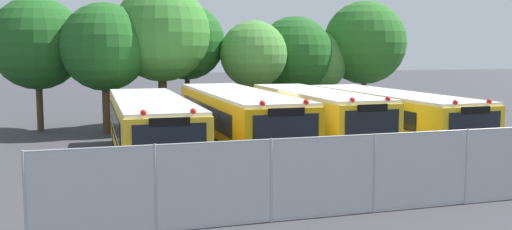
# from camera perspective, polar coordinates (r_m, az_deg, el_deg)

# --- Properties ---
(ground_plane) EXTENTS (160.00, 160.00, 0.00)m
(ground_plane) POSITION_cam_1_polar(r_m,az_deg,el_deg) (23.35, 2.07, -3.83)
(ground_plane) COLOR #38383D
(school_bus_0) EXTENTS (2.81, 11.17, 2.53)m
(school_bus_0) POSITION_cam_1_polar(r_m,az_deg,el_deg) (21.77, -10.40, -1.13)
(school_bus_0) COLOR yellow
(school_bus_0) RESTS_ON ground_plane
(school_bus_1) EXTENTS (2.65, 11.32, 2.70)m
(school_bus_1) POSITION_cam_1_polar(r_m,az_deg,el_deg) (22.42, -1.81, -0.58)
(school_bus_1) COLOR #EAA80C
(school_bus_1) RESTS_ON ground_plane
(school_bus_2) EXTENTS (2.51, 10.06, 2.64)m
(school_bus_2) POSITION_cam_1_polar(r_m,az_deg,el_deg) (23.69, 5.82, -0.31)
(school_bus_2) COLOR yellow
(school_bus_2) RESTS_ON ground_plane
(school_bus_3) EXTENTS (2.73, 11.30, 2.52)m
(school_bus_3) POSITION_cam_1_polar(r_m,az_deg,el_deg) (25.20, 12.93, -0.17)
(school_bus_3) COLOR yellow
(school_bus_3) RESTS_ON ground_plane
(tree_0) EXTENTS (4.71, 4.71, 6.85)m
(tree_0) POSITION_cam_1_polar(r_m,az_deg,el_deg) (31.56, -20.78, 6.82)
(tree_0) COLOR #4C3823
(tree_0) RESTS_ON ground_plane
(tree_1) EXTENTS (4.40, 4.40, 6.51)m
(tree_1) POSITION_cam_1_polar(r_m,az_deg,el_deg) (29.70, -14.81, 6.45)
(tree_1) COLOR #4C3823
(tree_1) RESTS_ON ground_plane
(tree_2) EXTENTS (5.04, 5.04, 7.54)m
(tree_2) POSITION_cam_1_polar(r_m,az_deg,el_deg) (30.66, -9.22, 8.08)
(tree_2) COLOR #4C3823
(tree_2) RESTS_ON ground_plane
(tree_3) EXTENTS (4.20, 4.20, 6.70)m
(tree_3) POSITION_cam_1_polar(r_m,az_deg,el_deg) (32.36, -6.95, 7.07)
(tree_3) COLOR #4C3823
(tree_3) RESTS_ON ground_plane
(tree_4) EXTENTS (3.68, 3.68, 5.77)m
(tree_4) POSITION_cam_1_polar(r_m,az_deg,el_deg) (31.43, -0.39, 6.17)
(tree_4) COLOR #4C3823
(tree_4) RESTS_ON ground_plane
(tree_5) EXTENTS (4.44, 4.44, 6.11)m
(tree_5) POSITION_cam_1_polar(r_m,az_deg,el_deg) (33.75, 3.92, 6.10)
(tree_5) COLOR #4C3823
(tree_5) RESTS_ON ground_plane
(tree_6) EXTENTS (3.55, 3.55, 5.26)m
(tree_6) POSITION_cam_1_polar(r_m,az_deg,el_deg) (34.66, 5.96, 5.39)
(tree_6) COLOR #4C3823
(tree_6) RESTS_ON ground_plane
(tree_7) EXTENTS (5.07, 5.01, 7.09)m
(tree_7) POSITION_cam_1_polar(r_m,az_deg,el_deg) (35.76, 11.01, 7.01)
(tree_7) COLOR #4C3823
(tree_7) RESTS_ON ground_plane
(chainlink_fence) EXTENTS (16.78, 0.07, 2.07)m
(chainlink_fence) POSITION_cam_1_polar(r_m,az_deg,el_deg) (15.13, 11.60, -5.54)
(chainlink_fence) COLOR #9EA0A3
(chainlink_fence) RESTS_ON ground_plane
(traffic_cone) EXTENTS (0.35, 0.35, 0.47)m
(traffic_cone) POSITION_cam_1_polar(r_m,az_deg,el_deg) (15.18, 4.79, -8.64)
(traffic_cone) COLOR #EA5914
(traffic_cone) RESTS_ON ground_plane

